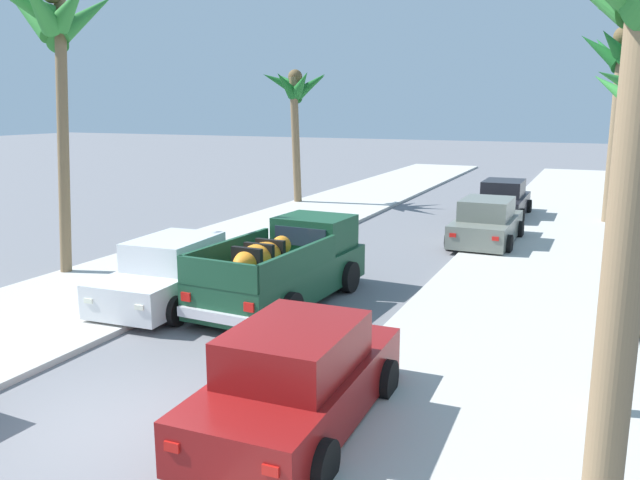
% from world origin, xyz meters
% --- Properties ---
extents(ground_plane, '(160.00, 160.00, 0.00)m').
position_xyz_m(ground_plane, '(0.00, 0.00, 0.00)').
color(ground_plane, slate).
extents(sidewalk_left, '(4.71, 60.00, 0.12)m').
position_xyz_m(sidewalk_left, '(-4.72, 12.00, 0.06)').
color(sidewalk_left, beige).
rests_on(sidewalk_left, ground).
extents(sidewalk_right, '(4.71, 60.00, 0.12)m').
position_xyz_m(sidewalk_right, '(4.72, 12.00, 0.06)').
color(sidewalk_right, beige).
rests_on(sidewalk_right, ground).
extents(curb_left, '(0.16, 60.00, 0.10)m').
position_xyz_m(curb_left, '(-3.77, 12.00, 0.05)').
color(curb_left, silver).
rests_on(curb_left, ground).
extents(curb_right, '(0.16, 60.00, 0.10)m').
position_xyz_m(curb_right, '(3.77, 12.00, 0.05)').
color(curb_right, silver).
rests_on(curb_right, ground).
extents(pickup_truck, '(2.42, 5.30, 1.80)m').
position_xyz_m(pickup_truck, '(-0.34, 6.41, 0.81)').
color(pickup_truck, '#19472D').
rests_on(pickup_truck, ground).
extents(car_left_near, '(2.06, 4.27, 1.54)m').
position_xyz_m(car_left_near, '(2.83, 14.67, 0.71)').
color(car_left_near, slate).
rests_on(car_left_near, ground).
extents(car_right_near, '(2.20, 4.33, 1.54)m').
position_xyz_m(car_right_near, '(-2.65, 5.22, 0.71)').
color(car_right_near, silver).
rests_on(car_right_near, ground).
extents(car_left_mid, '(2.09, 4.29, 1.54)m').
position_xyz_m(car_left_mid, '(2.51, 1.11, 0.71)').
color(car_left_mid, maroon).
rests_on(car_left_mid, ground).
extents(car_left_far, '(2.03, 4.26, 1.54)m').
position_xyz_m(car_left_far, '(2.55, 20.18, 0.71)').
color(car_left_far, black).
rests_on(car_left_far, ground).
extents(palm_tree_right_fore, '(3.61, 4.09, 7.36)m').
position_xyz_m(palm_tree_right_fore, '(6.50, 20.44, 5.94)').
color(palm_tree_right_fore, '#846B4C').
rests_on(palm_tree_right_fore, ground).
extents(palm_tree_right_mid, '(3.12, 3.61, 6.14)m').
position_xyz_m(palm_tree_right_mid, '(-6.69, 20.13, 5.08)').
color(palm_tree_right_mid, brown).
rests_on(palm_tree_right_mid, ground).
extents(palm_tree_left_back, '(3.27, 3.76, 7.63)m').
position_xyz_m(palm_tree_left_back, '(-6.91, 6.39, 6.39)').
color(palm_tree_left_back, brown).
rests_on(palm_tree_left_back, ground).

